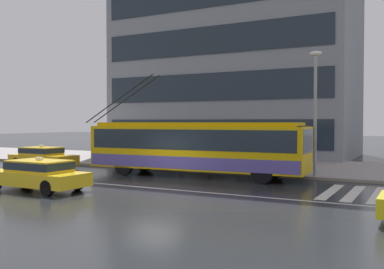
{
  "coord_description": "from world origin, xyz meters",
  "views": [
    {
      "loc": [
        11.04,
        -17.03,
        2.85
      ],
      "look_at": [
        -0.03,
        3.82,
        2.18
      ],
      "focal_mm": 41.02,
      "sensor_mm": 36.0,
      "label": 1
    }
  ],
  "objects_px": {
    "bus_shelter": "(207,138)",
    "pedestrian_at_shelter": "(204,141)",
    "taxi_oncoming_near": "(37,173)",
    "street_lamp": "(315,102)",
    "taxi_queued_behind_bus": "(43,156)",
    "pedestrian_approaching_curb": "(210,142)",
    "trolleybus": "(195,147)"
  },
  "relations": [
    {
      "from": "trolleybus",
      "to": "taxi_oncoming_near",
      "type": "height_order",
      "value": "trolleybus"
    },
    {
      "from": "taxi_queued_behind_bus",
      "to": "taxi_oncoming_near",
      "type": "relative_size",
      "value": 0.95
    },
    {
      "from": "street_lamp",
      "to": "bus_shelter",
      "type": "bearing_deg",
      "value": 167.91
    },
    {
      "from": "taxi_queued_behind_bus",
      "to": "pedestrian_at_shelter",
      "type": "distance_m",
      "value": 10.25
    },
    {
      "from": "taxi_queued_behind_bus",
      "to": "pedestrian_approaching_curb",
      "type": "xyz_separation_m",
      "value": [
        10.39,
        2.77,
        1.02
      ]
    },
    {
      "from": "bus_shelter",
      "to": "pedestrian_at_shelter",
      "type": "height_order",
      "value": "bus_shelter"
    },
    {
      "from": "taxi_queued_behind_bus",
      "to": "trolleybus",
      "type": "bearing_deg",
      "value": 1.21
    },
    {
      "from": "trolleybus",
      "to": "bus_shelter",
      "type": "xyz_separation_m",
      "value": [
        -1.02,
        3.48,
        0.35
      ]
    },
    {
      "from": "trolleybus",
      "to": "pedestrian_at_shelter",
      "type": "xyz_separation_m",
      "value": [
        -1.55,
        4.13,
        0.14
      ]
    },
    {
      "from": "bus_shelter",
      "to": "street_lamp",
      "type": "bearing_deg",
      "value": -12.09
    },
    {
      "from": "trolleybus",
      "to": "pedestrian_at_shelter",
      "type": "bearing_deg",
      "value": 110.58
    },
    {
      "from": "pedestrian_at_shelter",
      "to": "trolleybus",
      "type": "bearing_deg",
      "value": -69.42
    },
    {
      "from": "trolleybus",
      "to": "pedestrian_approaching_curb",
      "type": "relative_size",
      "value": 6.42
    },
    {
      "from": "trolleybus",
      "to": "taxi_oncoming_near",
      "type": "relative_size",
      "value": 2.76
    },
    {
      "from": "pedestrian_approaching_curb",
      "to": "street_lamp",
      "type": "xyz_separation_m",
      "value": [
        6.08,
        -0.5,
        2.15
      ]
    },
    {
      "from": "pedestrian_at_shelter",
      "to": "pedestrian_approaching_curb",
      "type": "distance_m",
      "value": 1.98
    },
    {
      "from": "trolleybus",
      "to": "street_lamp",
      "type": "xyz_separation_m",
      "value": [
        5.7,
        2.04,
        2.3
      ]
    },
    {
      "from": "taxi_oncoming_near",
      "to": "pedestrian_approaching_curb",
      "type": "distance_m",
      "value": 10.3
    },
    {
      "from": "bus_shelter",
      "to": "street_lamp",
      "type": "relative_size",
      "value": 0.57
    },
    {
      "from": "taxi_oncoming_near",
      "to": "street_lamp",
      "type": "bearing_deg",
      "value": 44.4
    },
    {
      "from": "trolleybus",
      "to": "taxi_queued_behind_bus",
      "type": "xyz_separation_m",
      "value": [
        -10.77,
        -0.23,
        -0.86
      ]
    },
    {
      "from": "taxi_oncoming_near",
      "to": "bus_shelter",
      "type": "relative_size",
      "value": 1.3
    },
    {
      "from": "taxi_oncoming_near",
      "to": "pedestrian_at_shelter",
      "type": "bearing_deg",
      "value": 79.28
    },
    {
      "from": "bus_shelter",
      "to": "pedestrian_at_shelter",
      "type": "relative_size",
      "value": 1.83
    },
    {
      "from": "bus_shelter",
      "to": "pedestrian_approaching_curb",
      "type": "bearing_deg",
      "value": -55.69
    },
    {
      "from": "bus_shelter",
      "to": "street_lamp",
      "type": "distance_m",
      "value": 7.15
    },
    {
      "from": "pedestrian_at_shelter",
      "to": "street_lamp",
      "type": "relative_size",
      "value": 0.31
    },
    {
      "from": "pedestrian_approaching_curb",
      "to": "trolleybus",
      "type": "bearing_deg",
      "value": -81.57
    },
    {
      "from": "pedestrian_at_shelter",
      "to": "taxi_oncoming_near",
      "type": "bearing_deg",
      "value": -100.72
    },
    {
      "from": "trolleybus",
      "to": "bus_shelter",
      "type": "distance_m",
      "value": 3.65
    },
    {
      "from": "trolleybus",
      "to": "pedestrian_at_shelter",
      "type": "relative_size",
      "value": 6.56
    },
    {
      "from": "pedestrian_approaching_curb",
      "to": "street_lamp",
      "type": "distance_m",
      "value": 6.47
    }
  ]
}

